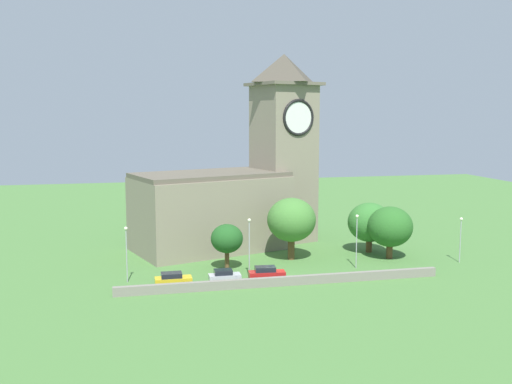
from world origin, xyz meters
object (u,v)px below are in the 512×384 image
(car_silver, at_px, (224,276))
(streetlamp_west_mid, at_px, (249,239))
(tree_churchyard, at_px, (390,227))
(car_yellow, at_px, (173,279))
(church, at_px, (240,185))
(tree_by_tower, at_px, (370,222))
(car_red, at_px, (266,273))
(streetlamp_west_end, at_px, (126,245))
(tree_riverside_east, at_px, (227,239))
(tree_riverside_west, at_px, (291,220))
(streetlamp_central, at_px, (357,233))
(streetlamp_east_mid, at_px, (461,232))

(car_silver, height_order, streetlamp_west_mid, streetlamp_west_mid)
(tree_churchyard, bearing_deg, car_yellow, -167.53)
(church, xyz_separation_m, car_silver, (-6.07, -20.70, -8.96))
(car_silver, height_order, tree_by_tower, tree_by_tower)
(car_red, height_order, streetlamp_west_end, streetlamp_west_end)
(car_yellow, distance_m, car_silver, 6.45)
(church, relative_size, tree_riverside_east, 5.12)
(streetlamp_west_end, distance_m, tree_riverside_west, 24.56)
(streetlamp_central, relative_size, streetlamp_east_mid, 1.14)
(car_silver, bearing_deg, tree_riverside_east, 77.24)
(church, bearing_deg, streetlamp_west_mid, -97.54)
(church, xyz_separation_m, tree_riverside_east, (-4.61, -14.24, -5.59))
(car_red, bearing_deg, car_silver, -179.88)
(streetlamp_west_mid, xyz_separation_m, streetlamp_east_mid, (31.16, 1.37, -0.75))
(car_red, xyz_separation_m, streetlamp_west_end, (-17.43, 2.90, 3.85))
(car_red, xyz_separation_m, streetlamp_central, (13.51, 3.11, 4.05))
(tree_riverside_west, bearing_deg, streetlamp_west_mid, -133.81)
(car_silver, bearing_deg, tree_by_tower, 25.22)
(tree_by_tower, bearing_deg, streetlamp_west_mid, -154.25)
(car_silver, xyz_separation_m, streetlamp_west_mid, (3.52, 1.42, 4.29))
(car_yellow, relative_size, streetlamp_central, 0.61)
(car_silver, height_order, streetlamp_central, streetlamp_central)
(car_silver, distance_m, tree_riverside_west, 15.98)
(tree_riverside_east, bearing_deg, streetlamp_west_end, -165.18)
(streetlamp_west_mid, bearing_deg, tree_churchyard, 14.51)
(tree_riverside_west, bearing_deg, car_yellow, -151.55)
(streetlamp_west_mid, bearing_deg, tree_riverside_west, 46.19)
(church, xyz_separation_m, streetlamp_east_mid, (28.61, -17.92, -5.41))
(car_yellow, bearing_deg, tree_riverside_east, 39.02)
(streetlamp_west_end, bearing_deg, tree_riverside_east, 14.82)
(car_silver, height_order, streetlamp_east_mid, streetlamp_east_mid)
(streetlamp_central, xyz_separation_m, tree_by_tower, (5.55, 8.43, -0.30))
(tree_by_tower, bearing_deg, tree_riverside_east, -167.55)
(streetlamp_central, xyz_separation_m, tree_riverside_west, (-7.40, 6.70, 0.89))
(streetlamp_central, distance_m, tree_churchyard, 8.02)
(tree_riverside_east, bearing_deg, streetlamp_west_mid, -67.82)
(car_silver, relative_size, tree_riverside_east, 0.65)
(car_red, height_order, streetlamp_east_mid, streetlamp_east_mid)
(streetlamp_east_mid, relative_size, tree_by_tower, 0.85)
(streetlamp_central, relative_size, tree_churchyard, 0.97)
(car_yellow, height_order, tree_riverside_east, tree_riverside_east)
(car_red, height_order, tree_riverside_west, tree_riverside_west)
(car_yellow, relative_size, car_red, 0.95)
(streetlamp_central, bearing_deg, car_yellow, -173.12)
(streetlamp_west_end, height_order, tree_riverside_east, streetlamp_west_end)
(car_silver, height_order, tree_riverside_west, tree_riverside_west)
(streetlamp_west_mid, bearing_deg, streetlamp_west_end, 174.48)
(streetlamp_west_end, height_order, tree_by_tower, tree_by_tower)
(car_yellow, height_order, car_red, car_red)
(car_silver, distance_m, streetlamp_central, 19.67)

